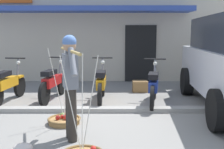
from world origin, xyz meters
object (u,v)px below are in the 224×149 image
at_px(plastic_litter_bag, 24,148).
at_px(wooden_crate, 141,86).
at_px(motorcycle_third_in_row, 102,84).
at_px(fruit_vendor, 71,81).
at_px(fruit_basket_left_side, 65,120).
at_px(motorcycle_nearest_shop, 9,85).
at_px(motorcycle_second_in_row, 54,83).
at_px(motorcycle_end_of_row, 155,86).

xyz_separation_m(plastic_litter_bag, wooden_crate, (2.13, 4.16, 0.09)).
bearing_deg(wooden_crate, motorcycle_third_in_row, -133.17).
relative_size(fruit_vendor, fruit_basket_left_side, 1.17).
relative_size(motorcycle_nearest_shop, motorcycle_second_in_row, 1.00).
height_order(fruit_basket_left_side, motorcycle_third_in_row, fruit_basket_left_side).
bearing_deg(motorcycle_nearest_shop, motorcycle_second_in_row, 13.58).
bearing_deg(fruit_vendor, fruit_basket_left_side, 108.18).
xyz_separation_m(fruit_vendor, plastic_litter_bag, (-0.63, -0.49, -0.91)).
distance_m(motorcycle_second_in_row, plastic_litter_bag, 3.17).
bearing_deg(wooden_crate, motorcycle_end_of_row, -83.48).
distance_m(fruit_basket_left_side, motorcycle_end_of_row, 2.41).
bearing_deg(motorcycle_second_in_row, wooden_crate, 23.40).
xyz_separation_m(fruit_basket_left_side, plastic_litter_bag, (-0.38, -1.27, -0.01)).
relative_size(motorcycle_second_in_row, plastic_litter_bag, 6.47).
relative_size(fruit_basket_left_side, motorcycle_third_in_row, 0.80).
xyz_separation_m(fruit_vendor, motorcycle_end_of_row, (1.67, 2.18, -0.52)).
distance_m(fruit_basket_left_side, motorcycle_second_in_row, 2.00).
distance_m(fruit_vendor, motorcycle_end_of_row, 2.79).
xyz_separation_m(motorcycle_nearest_shop, wooden_crate, (3.43, 1.28, -0.29)).
xyz_separation_m(motorcycle_second_in_row, wooden_crate, (2.36, 1.02, -0.29)).
height_order(plastic_litter_bag, wooden_crate, wooden_crate).
bearing_deg(fruit_vendor, motorcycle_end_of_row, 52.58).
bearing_deg(fruit_vendor, wooden_crate, 67.81).
bearing_deg(motorcycle_second_in_row, motorcycle_third_in_row, -7.00).
bearing_deg(motorcycle_third_in_row, fruit_vendor, -98.98).
bearing_deg(motorcycle_second_in_row, fruit_basket_left_side, -72.02).
height_order(motorcycle_nearest_shop, wooden_crate, motorcycle_nearest_shop).
bearing_deg(motorcycle_nearest_shop, motorcycle_end_of_row, -3.36).
relative_size(fruit_basket_left_side, motorcycle_end_of_row, 0.81).
bearing_deg(motorcycle_end_of_row, motorcycle_second_in_row, 169.46).
bearing_deg(motorcycle_third_in_row, motorcycle_second_in_row, 173.00).
height_order(fruit_vendor, plastic_litter_bag, fruit_vendor).
bearing_deg(motorcycle_third_in_row, motorcycle_end_of_row, -13.95).
xyz_separation_m(fruit_basket_left_side, motorcycle_second_in_row, (-0.61, 1.87, 0.38)).
height_order(motorcycle_second_in_row, motorcycle_third_in_row, same).
bearing_deg(motorcycle_second_in_row, fruit_vendor, -71.96).
bearing_deg(motorcycle_third_in_row, motorcycle_nearest_shop, -177.43).
xyz_separation_m(motorcycle_end_of_row, plastic_litter_bag, (-2.30, -2.67, -0.38)).
height_order(motorcycle_nearest_shop, plastic_litter_bag, motorcycle_nearest_shop).
bearing_deg(motorcycle_end_of_row, fruit_basket_left_side, -143.94).
bearing_deg(fruit_vendor, plastic_litter_bag, -142.09).
xyz_separation_m(fruit_vendor, wooden_crate, (1.50, 3.67, -0.82)).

